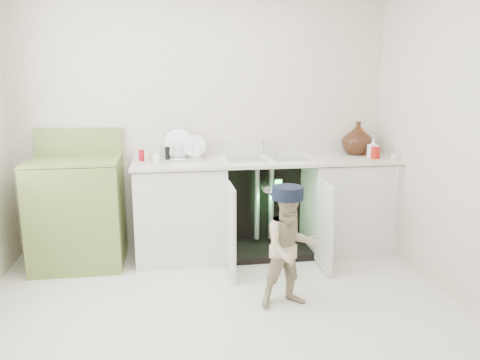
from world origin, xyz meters
The scene contains 5 objects.
ground centered at (0.00, 0.00, 0.00)m, with size 3.50×3.50×0.00m, color beige.
room_shell centered at (0.00, 0.00, 1.25)m, with size 6.00×5.50×1.26m.
counter_run centered at (0.58, 1.21, 0.47)m, with size 2.44×1.02×1.22m.
avocado_stove centered at (-1.15, 1.18, 0.49)m, with size 0.76×0.65×1.19m.
repair_worker centered at (0.50, 0.12, 0.45)m, with size 0.47×0.94×0.89m.
Camera 1 is at (-0.34, -2.95, 1.63)m, focal length 35.00 mm.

